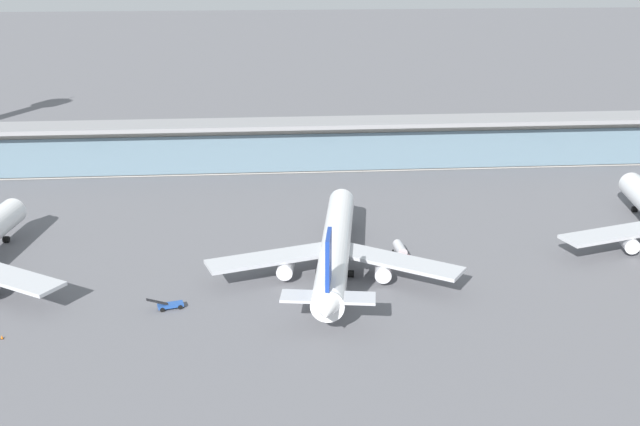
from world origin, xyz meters
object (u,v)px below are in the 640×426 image
at_px(airliner_centre_stand, 335,248).
at_px(safety_cone_charlie, 2,337).
at_px(service_truck_mid_apron_blue, 169,305).
at_px(service_truck_under_wing_red, 401,251).

relative_size(airliner_centre_stand, safety_cone_charlie, 97.34).
bearing_deg(airliner_centre_stand, safety_cone_charlie, -159.17).
bearing_deg(safety_cone_charlie, airliner_centre_stand, 20.83).
height_order(service_truck_mid_apron_blue, safety_cone_charlie, service_truck_mid_apron_blue).
distance_m(service_truck_under_wing_red, service_truck_mid_apron_blue, 52.23).
distance_m(service_truck_under_wing_red, safety_cone_charlie, 81.80).
relative_size(airliner_centre_stand, service_truck_mid_apron_blue, 9.84).
distance_m(airliner_centre_stand, service_truck_under_wing_red, 16.98).
xyz_separation_m(service_truck_under_wing_red, service_truck_mid_apron_blue, (-48.01, -20.55, -0.90)).
bearing_deg(service_truck_under_wing_red, service_truck_mid_apron_blue, -156.83).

